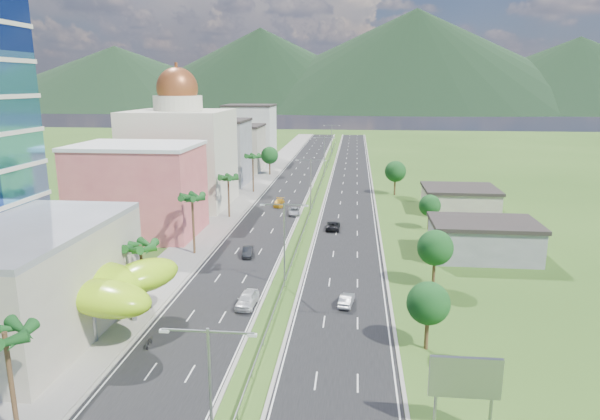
% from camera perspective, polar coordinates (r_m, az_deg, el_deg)
% --- Properties ---
extents(ground, '(500.00, 500.00, 0.00)m').
position_cam_1_polar(ground, '(60.33, -2.92, -11.60)').
color(ground, '#2D5119').
rests_on(ground, ground).
extents(road_left, '(11.00, 260.00, 0.04)m').
position_cam_1_polar(road_left, '(147.13, -0.46, 3.40)').
color(road_left, black).
rests_on(road_left, ground).
extents(road_right, '(11.00, 260.00, 0.04)m').
position_cam_1_polar(road_right, '(146.25, 5.40, 3.28)').
color(road_right, black).
rests_on(road_right, ground).
extents(sidewalk_left, '(7.00, 260.00, 0.12)m').
position_cam_1_polar(sidewalk_left, '(148.47, -4.11, 3.47)').
color(sidewalk_left, gray).
rests_on(sidewalk_left, ground).
extents(median_guardrail, '(0.10, 216.06, 0.76)m').
position_cam_1_polar(median_guardrail, '(128.72, 1.97, 2.23)').
color(median_guardrail, gray).
rests_on(median_guardrail, ground).
extents(streetlight_median_a, '(6.04, 0.25, 11.00)m').
position_cam_1_polar(streetlight_median_a, '(35.58, -9.55, -18.53)').
color(streetlight_median_a, gray).
rests_on(streetlight_median_a, ground).
extents(streetlight_median_b, '(6.04, 0.25, 11.00)m').
position_cam_1_polar(streetlight_median_b, '(67.25, -1.69, -2.79)').
color(streetlight_median_b, gray).
rests_on(streetlight_median_b, ground).
extents(streetlight_median_c, '(6.04, 0.25, 11.00)m').
position_cam_1_polar(streetlight_median_c, '(106.04, 1.16, 3.20)').
color(streetlight_median_c, gray).
rests_on(streetlight_median_c, ground).
extents(streetlight_median_d, '(6.04, 0.25, 11.00)m').
position_cam_1_polar(streetlight_median_d, '(150.44, 2.60, 6.20)').
color(streetlight_median_d, gray).
rests_on(streetlight_median_d, ground).
extents(streetlight_median_e, '(6.04, 0.25, 11.00)m').
position_cam_1_polar(streetlight_median_e, '(195.11, 3.39, 7.83)').
color(streetlight_median_e, gray).
rests_on(streetlight_median_e, ground).
extents(lime_canopy, '(18.00, 15.00, 7.40)m').
position_cam_1_polar(lime_canopy, '(61.15, -22.61, -7.25)').
color(lime_canopy, '#A5E516').
rests_on(lime_canopy, ground).
extents(pink_shophouse, '(20.00, 15.00, 15.00)m').
position_cam_1_polar(pink_shophouse, '(95.20, -16.84, 1.91)').
color(pink_shophouse, '#C85258').
rests_on(pink_shophouse, ground).
extents(domed_building, '(20.00, 20.00, 28.70)m').
position_cam_1_polar(domed_building, '(115.87, -12.63, 6.05)').
color(domed_building, beige).
rests_on(domed_building, ground).
extents(midrise_grey, '(16.00, 15.00, 16.00)m').
position_cam_1_polar(midrise_grey, '(139.77, -8.94, 6.02)').
color(midrise_grey, gray).
rests_on(midrise_grey, ground).
extents(midrise_beige, '(16.00, 15.00, 13.00)m').
position_cam_1_polar(midrise_beige, '(161.16, -6.94, 6.50)').
color(midrise_beige, '#A49887').
rests_on(midrise_beige, ground).
extents(midrise_white, '(16.00, 15.00, 18.00)m').
position_cam_1_polar(midrise_white, '(183.27, -5.37, 8.15)').
color(midrise_white, silver).
rests_on(midrise_white, ground).
extents(billboard, '(5.20, 0.35, 6.20)m').
position_cam_1_polar(billboard, '(42.53, 17.20, -16.91)').
color(billboard, gray).
rests_on(billboard, ground).
extents(shed_near, '(15.00, 10.00, 5.00)m').
position_cam_1_polar(shed_near, '(84.53, 18.96, -3.14)').
color(shed_near, gray).
rests_on(shed_near, ground).
extents(shed_far, '(14.00, 12.00, 4.40)m').
position_cam_1_polar(shed_far, '(113.50, 16.64, 0.97)').
color(shed_far, '#A49887').
rests_on(shed_far, ground).
extents(palm_tree_a, '(3.60, 3.60, 9.10)m').
position_cam_1_polar(palm_tree_a, '(43.72, -28.95, -11.89)').
color(palm_tree_a, '#47301C').
rests_on(palm_tree_a, ground).
extents(palm_tree_b, '(3.60, 3.60, 8.10)m').
position_cam_1_polar(palm_tree_b, '(63.71, -16.67, -3.99)').
color(palm_tree_b, '#47301C').
rests_on(palm_tree_b, ground).
extents(palm_tree_c, '(3.60, 3.60, 9.60)m').
position_cam_1_polar(palm_tree_c, '(81.54, -11.43, 1.09)').
color(palm_tree_c, '#47301C').
rests_on(palm_tree_c, ground).
extents(palm_tree_d, '(3.60, 3.60, 8.60)m').
position_cam_1_polar(palm_tree_d, '(103.48, -7.67, 3.27)').
color(palm_tree_d, '#47301C').
rests_on(palm_tree_d, ground).
extents(palm_tree_e, '(3.60, 3.60, 9.40)m').
position_cam_1_polar(palm_tree_e, '(127.50, -5.07, 5.58)').
color(palm_tree_e, '#47301C').
rests_on(palm_tree_e, ground).
extents(leafy_tree_lfar, '(4.90, 4.90, 8.05)m').
position_cam_1_polar(leafy_tree_lfar, '(152.26, -3.26, 5.83)').
color(leafy_tree_lfar, '#47301C').
rests_on(leafy_tree_lfar, ground).
extents(leafy_tree_ra, '(4.20, 4.20, 6.90)m').
position_cam_1_polar(leafy_tree_ra, '(53.70, 13.53, -9.66)').
color(leafy_tree_ra, '#47301C').
rests_on(leafy_tree_ra, ground).
extents(leafy_tree_rb, '(4.55, 4.55, 7.47)m').
position_cam_1_polar(leafy_tree_rb, '(69.83, 14.23, -3.94)').
color(leafy_tree_rb, '#47301C').
rests_on(leafy_tree_rb, ground).
extents(leafy_tree_rc, '(3.85, 3.85, 6.33)m').
position_cam_1_polar(leafy_tree_rc, '(97.27, 13.68, 0.46)').
color(leafy_tree_rc, '#47301C').
rests_on(leafy_tree_rc, ground).
extents(leafy_tree_rd, '(4.90, 4.90, 8.05)m').
position_cam_1_polar(leafy_tree_rd, '(125.95, 10.14, 4.07)').
color(leafy_tree_rd, '#47301C').
rests_on(leafy_tree_rd, ground).
extents(mountain_ridge, '(860.00, 140.00, 90.00)m').
position_cam_1_polar(mountain_ridge, '(507.27, 11.92, 10.19)').
color(mountain_ridge, black).
rests_on(mountain_ridge, ground).
extents(car_white_near_left, '(2.32, 5.10, 1.70)m').
position_cam_1_polar(car_white_near_left, '(63.54, -5.65, -9.44)').
color(car_white_near_left, silver).
rests_on(car_white_near_left, road_left).
extents(car_dark_left, '(1.99, 4.38, 1.39)m').
position_cam_1_polar(car_dark_left, '(81.20, -5.60, -4.42)').
color(car_dark_left, black).
rests_on(car_dark_left, road_left).
extents(car_silver_mid_left, '(2.90, 5.18, 1.37)m').
position_cam_1_polar(car_silver_mid_left, '(106.00, -0.65, -0.13)').
color(car_silver_mid_left, '#9B9EA2').
rests_on(car_silver_mid_left, road_left).
extents(car_yellow_far_left, '(2.19, 5.09, 1.46)m').
position_cam_1_polar(car_yellow_far_left, '(113.41, -2.25, 0.78)').
color(car_yellow_far_left, '#C28B16').
rests_on(car_yellow_far_left, road_left).
extents(car_silver_right, '(1.97, 4.23, 1.34)m').
position_cam_1_polar(car_silver_right, '(63.78, 4.98, -9.51)').
color(car_silver_right, '#9B9CA2').
rests_on(car_silver_right, road_right).
extents(car_dark_far_right, '(2.47, 5.16, 1.42)m').
position_cam_1_polar(car_dark_far_right, '(95.50, 3.54, -1.66)').
color(car_dark_far_right, black).
rests_on(car_dark_far_right, road_right).
extents(motorcycle, '(0.79, 2.12, 1.33)m').
position_cam_1_polar(motorcycle, '(56.43, -15.78, -13.18)').
color(motorcycle, black).
rests_on(motorcycle, road_left).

